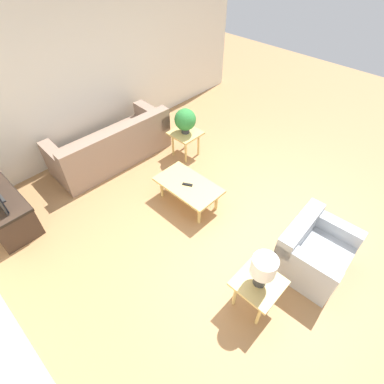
# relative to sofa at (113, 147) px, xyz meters

# --- Properties ---
(ground_plane) EXTENTS (14.00, 14.00, 0.00)m
(ground_plane) POSITION_rel_sofa_xyz_m (-2.33, -0.37, -0.30)
(ground_plane) COLOR #A87A4C
(wall_right) EXTENTS (0.12, 7.20, 2.70)m
(wall_right) POSITION_rel_sofa_xyz_m (0.73, -0.37, 1.05)
(wall_right) COLOR silver
(wall_right) RESTS_ON ground_plane
(sofa) EXTENTS (0.96, 2.20, 0.81)m
(sofa) POSITION_rel_sofa_xyz_m (0.00, 0.00, 0.00)
(sofa) COLOR gray
(sofa) RESTS_ON ground_plane
(armchair) EXTENTS (0.81, 0.94, 0.71)m
(armchair) POSITION_rel_sofa_xyz_m (-3.77, -0.45, -0.00)
(armchair) COLOR #A8ADB2
(armchair) RESTS_ON ground_plane
(coffee_table) EXTENTS (1.04, 0.59, 0.40)m
(coffee_table) POSITION_rel_sofa_xyz_m (-1.78, -0.17, 0.05)
(coffee_table) COLOR tan
(coffee_table) RESTS_ON ground_plane
(side_table_plant) EXTENTS (0.51, 0.51, 0.50)m
(side_table_plant) POSITION_rel_sofa_xyz_m (-0.86, -1.05, 0.12)
(side_table_plant) COLOR tan
(side_table_plant) RESTS_ON ground_plane
(side_table_lamp) EXTENTS (0.51, 0.51, 0.50)m
(side_table_lamp) POSITION_rel_sofa_xyz_m (-3.56, 0.52, 0.12)
(side_table_lamp) COLOR tan
(side_table_lamp) RESTS_ON ground_plane
(tv_stand_chest) EXTENTS (1.11, 0.56, 0.54)m
(tv_stand_chest) POSITION_rel_sofa_xyz_m (-0.15, 2.03, -0.01)
(tv_stand_chest) COLOR #38281E
(tv_stand_chest) RESTS_ON ground_plane
(potted_plant) EXTENTS (0.39, 0.39, 0.46)m
(potted_plant) POSITION_rel_sofa_xyz_m (-0.86, -1.05, 0.46)
(potted_plant) COLOR #333338
(potted_plant) RESTS_ON side_table_plant
(table_lamp) EXTENTS (0.28, 0.28, 0.45)m
(table_lamp) POSITION_rel_sofa_xyz_m (-3.56, 0.52, 0.49)
(table_lamp) COLOR #333333
(table_lamp) RESTS_ON side_table_lamp
(remote_control) EXTENTS (0.16, 0.11, 0.02)m
(remote_control) POSITION_rel_sofa_xyz_m (-1.79, -0.15, 0.11)
(remote_control) COLOR black
(remote_control) RESTS_ON coffee_table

